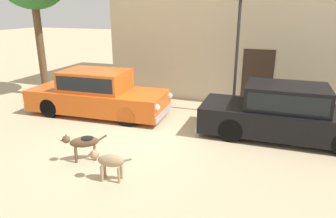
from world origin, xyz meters
name	(u,v)px	position (x,y,z in m)	size (l,w,h in m)	color
ground_plane	(133,137)	(0.00, 0.00, 0.00)	(80.00, 80.00, 0.00)	tan
parked_sedan_nearest	(97,93)	(-2.02, 1.43, 0.75)	(4.91, 1.98, 1.52)	#D15619
parked_sedan_second	(286,112)	(3.99, 1.50, 0.74)	(4.83, 1.84, 1.51)	black
stray_dog_spotted	(83,142)	(-0.48, -1.63, 0.48)	(0.94, 0.67, 0.71)	brown
stray_dog_tan	(108,161)	(0.54, -2.20, 0.45)	(0.97, 0.34, 0.70)	#997F60
street_lamp	(238,39)	(2.33, 3.08, 2.55)	(0.22, 0.22, 4.00)	#2D2B28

